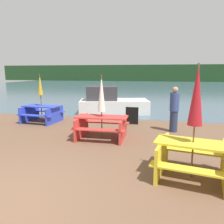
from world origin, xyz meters
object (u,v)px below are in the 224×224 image
(picnic_table_yellow, at_px, (192,157))
(boat, at_px, (111,103))
(umbrella_white, at_px, (102,94))
(person, at_px, (174,109))
(umbrella_gold, at_px, (40,85))
(picnic_table_red, at_px, (102,125))
(signboard, at_px, (132,116))
(picnic_table_blue, at_px, (42,112))
(umbrella_crimson, at_px, (197,96))

(picnic_table_yellow, bearing_deg, boat, 115.19)
(picnic_table_yellow, relative_size, umbrella_white, 0.82)
(umbrella_white, distance_m, person, 2.91)
(umbrella_gold, xyz_separation_m, boat, (2.61, 2.91, -1.13))
(picnic_table_yellow, height_order, umbrella_gold, umbrella_gold)
(picnic_table_red, height_order, umbrella_white, umbrella_white)
(picnic_table_yellow, distance_m, umbrella_gold, 7.38)
(person, height_order, signboard, person)
(picnic_table_red, distance_m, umbrella_gold, 3.97)
(picnic_table_blue, relative_size, signboard, 2.32)
(picnic_table_blue, bearing_deg, signboard, 6.33)
(umbrella_white, xyz_separation_m, umbrella_crimson, (2.63, -2.37, 0.24))
(picnic_table_red, distance_m, boat, 4.79)
(picnic_table_blue, bearing_deg, umbrella_white, -28.80)
(person, bearing_deg, signboard, 152.32)
(umbrella_gold, bearing_deg, signboard, 6.33)
(umbrella_white, bearing_deg, signboard, 71.51)
(boat, relative_size, person, 2.36)
(picnic_table_blue, xyz_separation_m, umbrella_gold, (0.00, 0.00, 1.22))
(person, xyz_separation_m, signboard, (-1.71, 0.89, -0.49))
(umbrella_crimson, height_order, signboard, umbrella_crimson)
(picnic_table_yellow, height_order, boat, boat)
(person, relative_size, signboard, 2.30)
(picnic_table_blue, bearing_deg, umbrella_gold, 90.00)
(boat, bearing_deg, umbrella_white, -94.93)
(umbrella_white, relative_size, umbrella_crimson, 0.89)
(umbrella_crimson, bearing_deg, person, 92.52)
(picnic_table_blue, height_order, boat, boat)
(picnic_table_yellow, bearing_deg, signboard, 111.94)
(picnic_table_red, height_order, umbrella_crimson, umbrella_crimson)
(picnic_table_red, xyz_separation_m, picnic_table_blue, (-3.32, 1.82, -0.02))
(picnic_table_red, relative_size, signboard, 2.37)
(boat, distance_m, person, 4.63)
(picnic_table_yellow, relative_size, umbrella_gold, 0.83)
(picnic_table_red, relative_size, picnic_table_blue, 1.02)
(picnic_table_red, xyz_separation_m, person, (2.47, 1.38, 0.40))
(picnic_table_yellow, distance_m, umbrella_white, 3.70)
(picnic_table_blue, height_order, umbrella_white, umbrella_white)
(picnic_table_blue, bearing_deg, picnic_table_yellow, -35.17)
(umbrella_gold, relative_size, umbrella_crimson, 0.89)
(picnic_table_blue, relative_size, umbrella_white, 0.80)
(picnic_table_red, bearing_deg, umbrella_crimson, -41.98)
(picnic_table_red, xyz_separation_m, umbrella_gold, (-3.32, 1.82, 1.20))
(picnic_table_yellow, height_order, umbrella_crimson, umbrella_crimson)
(picnic_table_yellow, distance_m, umbrella_crimson, 1.32)
(picnic_table_yellow, xyz_separation_m, signboard, (-1.87, 4.65, -0.09))
(boat, height_order, person, person)
(umbrella_gold, bearing_deg, person, -4.37)
(umbrella_white, height_order, boat, umbrella_white)
(picnic_table_yellow, distance_m, picnic_table_blue, 7.28)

